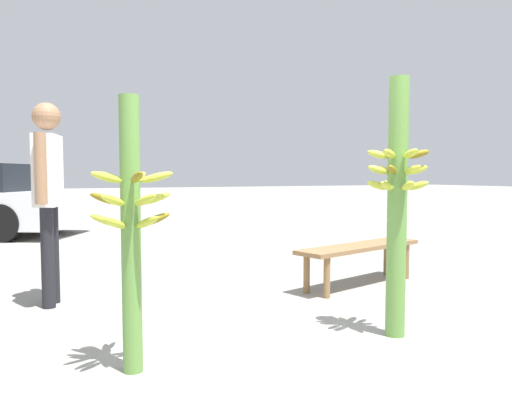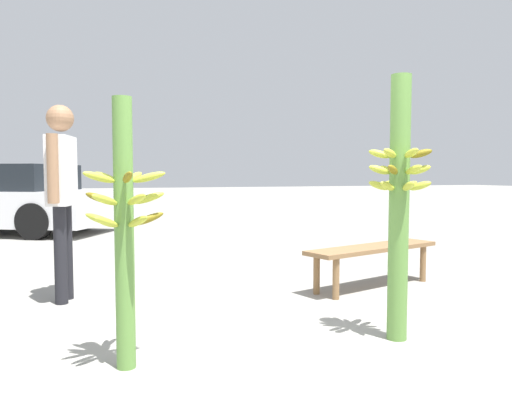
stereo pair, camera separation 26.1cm
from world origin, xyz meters
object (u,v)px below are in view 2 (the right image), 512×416
at_px(vendor_person, 62,183).
at_px(market_bench, 373,252).
at_px(banana_stalk_center, 399,203).
at_px(banana_stalk_left, 124,227).

height_order(vendor_person, market_bench, vendor_person).
height_order(banana_stalk_center, vendor_person, banana_stalk_center).
xyz_separation_m(banana_stalk_left, vendor_person, (-0.34, 1.71, 0.22)).
bearing_deg(banana_stalk_left, banana_stalk_center, -3.85).
bearing_deg(banana_stalk_left, market_bench, 26.93).
bearing_deg(vendor_person, banana_stalk_left, 26.34).
bearing_deg(banana_stalk_left, vendor_person, 101.41).
relative_size(banana_stalk_left, vendor_person, 0.90).
relative_size(banana_stalk_center, vendor_person, 1.03).
xyz_separation_m(banana_stalk_left, banana_stalk_center, (1.73, -0.12, 0.10)).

